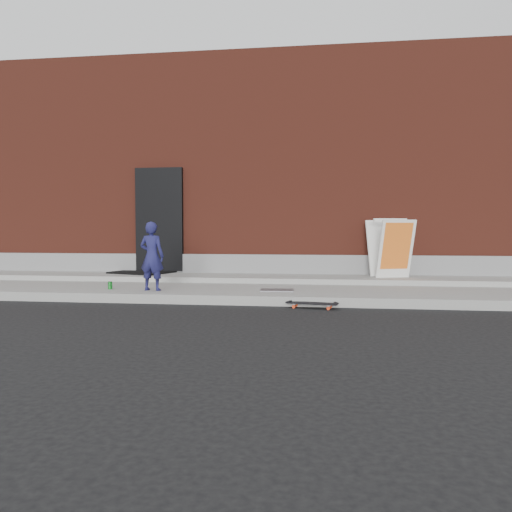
% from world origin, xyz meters
% --- Properties ---
extents(ground, '(80.00, 80.00, 0.00)m').
position_xyz_m(ground, '(0.00, 0.00, 0.00)').
color(ground, black).
rests_on(ground, ground).
extents(sidewalk, '(20.00, 3.00, 0.15)m').
position_xyz_m(sidewalk, '(0.00, 1.50, 0.07)').
color(sidewalk, gray).
rests_on(sidewalk, ground).
extents(apron, '(20.00, 1.20, 0.10)m').
position_xyz_m(apron, '(0.00, 2.40, 0.20)').
color(apron, gray).
rests_on(apron, sidewalk).
extents(building, '(20.00, 8.10, 5.00)m').
position_xyz_m(building, '(-0.00, 6.99, 2.50)').
color(building, '#5E2519').
rests_on(building, ground).
extents(child, '(0.45, 0.33, 1.16)m').
position_xyz_m(child, '(-1.91, 0.50, 0.73)').
color(child, '#1A1A4A').
rests_on(child, sidewalk).
extents(skateboard, '(0.77, 0.32, 0.08)m').
position_xyz_m(skateboard, '(0.79, -0.12, 0.07)').
color(skateboard, red).
rests_on(skateboard, ground).
extents(pizza_sign, '(0.92, 1.00, 1.15)m').
position_xyz_m(pizza_sign, '(2.26, 2.44, 0.83)').
color(pizza_sign, silver).
rests_on(pizza_sign, apron).
extents(soda_can, '(0.09, 0.09, 0.13)m').
position_xyz_m(soda_can, '(-2.69, 0.57, 0.22)').
color(soda_can, '#1A8629').
rests_on(soda_can, sidewalk).
extents(doormat, '(1.42, 1.27, 0.03)m').
position_xyz_m(doormat, '(-2.90, 2.69, 0.27)').
color(doormat, black).
rests_on(doormat, apron).
extents(utility_plate, '(0.58, 0.39, 0.02)m').
position_xyz_m(utility_plate, '(0.18, 0.76, 0.16)').
color(utility_plate, '#55555A').
rests_on(utility_plate, sidewalk).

